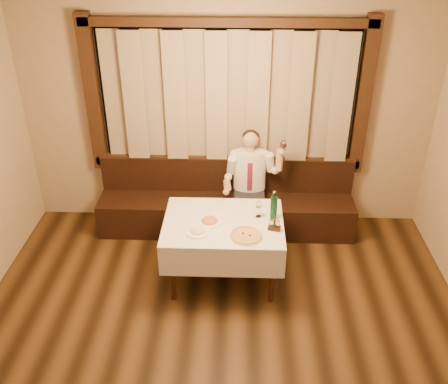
{
  "coord_description": "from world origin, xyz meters",
  "views": [
    {
      "loc": [
        0.16,
        -2.7,
        3.67
      ],
      "look_at": [
        0.0,
        1.9,
        1.0
      ],
      "focal_mm": 40.0,
      "sensor_mm": 36.0,
      "label": 1
    }
  ],
  "objects_px": {
    "pizza": "(246,236)",
    "green_bottle": "(274,207)",
    "dining_table": "(223,230)",
    "cruet_caddy": "(274,226)",
    "pasta_cream": "(198,229)",
    "seated_man": "(250,177)",
    "pasta_red": "(209,219)",
    "banquette": "(226,206)"
  },
  "relations": [
    {
      "from": "pasta_red",
      "to": "seated_man",
      "type": "xyz_separation_m",
      "value": [
        0.44,
        0.96,
        0.0
      ]
    },
    {
      "from": "pasta_red",
      "to": "banquette",
      "type": "bearing_deg",
      "value": 82.05
    },
    {
      "from": "dining_table",
      "to": "cruet_caddy",
      "type": "relative_size",
      "value": 9.19
    },
    {
      "from": "dining_table",
      "to": "green_bottle",
      "type": "xyz_separation_m",
      "value": [
        0.53,
        0.08,
        0.25
      ]
    },
    {
      "from": "dining_table",
      "to": "cruet_caddy",
      "type": "bearing_deg",
      "value": -14.55
    },
    {
      "from": "pizza",
      "to": "pasta_cream",
      "type": "xyz_separation_m",
      "value": [
        -0.49,
        0.07,
        0.02
      ]
    },
    {
      "from": "green_bottle",
      "to": "cruet_caddy",
      "type": "distance_m",
      "value": 0.24
    },
    {
      "from": "dining_table",
      "to": "pasta_red",
      "type": "height_order",
      "value": "pasta_red"
    },
    {
      "from": "pizza",
      "to": "cruet_caddy",
      "type": "relative_size",
      "value": 2.45
    },
    {
      "from": "pasta_red",
      "to": "green_bottle",
      "type": "xyz_separation_m",
      "value": [
        0.68,
        0.1,
        0.1
      ]
    },
    {
      "from": "pizza",
      "to": "pasta_red",
      "type": "height_order",
      "value": "pasta_red"
    },
    {
      "from": "green_bottle",
      "to": "cruet_caddy",
      "type": "relative_size",
      "value": 2.38
    },
    {
      "from": "dining_table",
      "to": "pizza",
      "type": "distance_m",
      "value": 0.38
    },
    {
      "from": "green_bottle",
      "to": "dining_table",
      "type": "bearing_deg",
      "value": -171.3
    },
    {
      "from": "green_bottle",
      "to": "seated_man",
      "type": "distance_m",
      "value": 0.89
    },
    {
      "from": "pasta_red",
      "to": "pasta_cream",
      "type": "distance_m",
      "value": 0.21
    },
    {
      "from": "pizza",
      "to": "seated_man",
      "type": "height_order",
      "value": "seated_man"
    },
    {
      "from": "pizza",
      "to": "seated_man",
      "type": "xyz_separation_m",
      "value": [
        0.06,
        1.21,
        0.03
      ]
    },
    {
      "from": "pizza",
      "to": "green_bottle",
      "type": "xyz_separation_m",
      "value": [
        0.29,
        0.35,
        0.13
      ]
    },
    {
      "from": "pizza",
      "to": "seated_man",
      "type": "relative_size",
      "value": 0.25
    },
    {
      "from": "pizza",
      "to": "cruet_caddy",
      "type": "distance_m",
      "value": 0.32
    },
    {
      "from": "pizza",
      "to": "cruet_caddy",
      "type": "xyz_separation_m",
      "value": [
        0.29,
        0.14,
        0.03
      ]
    },
    {
      "from": "pasta_red",
      "to": "green_bottle",
      "type": "distance_m",
      "value": 0.69
    },
    {
      "from": "banquette",
      "to": "green_bottle",
      "type": "xyz_separation_m",
      "value": [
        0.53,
        -0.94,
        0.59
      ]
    },
    {
      "from": "banquette",
      "to": "pasta_cream",
      "type": "xyz_separation_m",
      "value": [
        -0.25,
        -1.23,
        0.48
      ]
    },
    {
      "from": "green_bottle",
      "to": "cruet_caddy",
      "type": "xyz_separation_m",
      "value": [
        0.0,
        -0.22,
        -0.09
      ]
    },
    {
      "from": "green_bottle",
      "to": "seated_man",
      "type": "relative_size",
      "value": 0.24
    },
    {
      "from": "pasta_cream",
      "to": "green_bottle",
      "type": "bearing_deg",
      "value": 19.92
    },
    {
      "from": "cruet_caddy",
      "to": "pizza",
      "type": "bearing_deg",
      "value": -142.48
    },
    {
      "from": "dining_table",
      "to": "cruet_caddy",
      "type": "distance_m",
      "value": 0.57
    },
    {
      "from": "banquette",
      "to": "green_bottle",
      "type": "bearing_deg",
      "value": -60.64
    },
    {
      "from": "banquette",
      "to": "pasta_cream",
      "type": "bearing_deg",
      "value": -101.7
    },
    {
      "from": "pizza",
      "to": "dining_table",
      "type": "bearing_deg",
      "value": 131.12
    },
    {
      "from": "seated_man",
      "to": "banquette",
      "type": "bearing_deg",
      "value": 163.25
    },
    {
      "from": "dining_table",
      "to": "pizza",
      "type": "height_order",
      "value": "pizza"
    },
    {
      "from": "pasta_cream",
      "to": "seated_man",
      "type": "distance_m",
      "value": 1.26
    },
    {
      "from": "pasta_red",
      "to": "pizza",
      "type": "bearing_deg",
      "value": -33.22
    },
    {
      "from": "pizza",
      "to": "green_bottle",
      "type": "distance_m",
      "value": 0.48
    },
    {
      "from": "pasta_cream",
      "to": "green_bottle",
      "type": "relative_size",
      "value": 0.81
    },
    {
      "from": "seated_man",
      "to": "cruet_caddy",
      "type": "bearing_deg",
      "value": -77.56
    },
    {
      "from": "pasta_cream",
      "to": "banquette",
      "type": "bearing_deg",
      "value": 78.3
    },
    {
      "from": "green_bottle",
      "to": "pasta_cream",
      "type": "bearing_deg",
      "value": -160.08
    }
  ]
}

